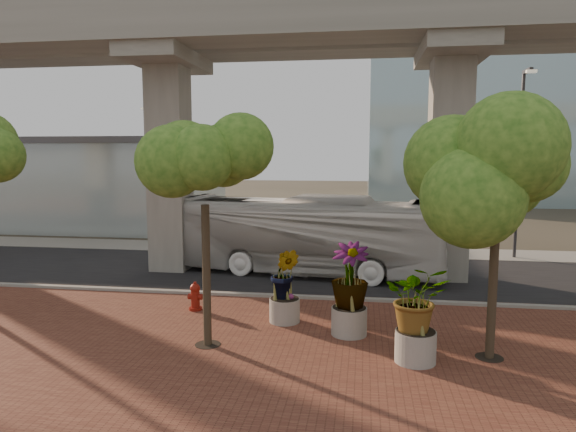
# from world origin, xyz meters

# --- Properties ---
(ground) EXTENTS (160.00, 160.00, 0.00)m
(ground) POSITION_xyz_m (0.00, 0.00, 0.00)
(ground) COLOR #3A372A
(ground) RESTS_ON ground
(brick_plaza) EXTENTS (70.00, 13.00, 0.06)m
(brick_plaza) POSITION_xyz_m (0.00, -8.00, 0.03)
(brick_plaza) COLOR brown
(brick_plaza) RESTS_ON ground
(asphalt_road) EXTENTS (90.00, 8.00, 0.04)m
(asphalt_road) POSITION_xyz_m (0.00, 2.00, 0.02)
(asphalt_road) COLOR black
(asphalt_road) RESTS_ON ground
(curb_strip) EXTENTS (70.00, 0.25, 0.16)m
(curb_strip) POSITION_xyz_m (0.00, -2.00, 0.08)
(curb_strip) COLOR gray
(curb_strip) RESTS_ON ground
(far_sidewalk) EXTENTS (90.00, 3.00, 0.06)m
(far_sidewalk) POSITION_xyz_m (0.00, 7.50, 0.03)
(far_sidewalk) COLOR gray
(far_sidewalk) RESTS_ON ground
(transit_viaduct) EXTENTS (72.00, 5.60, 12.40)m
(transit_viaduct) POSITION_xyz_m (0.00, 2.00, 7.29)
(transit_viaduct) COLOR gray
(transit_viaduct) RESTS_ON ground
(station_pavilion) EXTENTS (23.00, 13.00, 6.30)m
(station_pavilion) POSITION_xyz_m (-20.00, 16.00, 3.22)
(station_pavilion) COLOR #AABDC3
(station_pavilion) RESTS_ON ground
(transit_bus) EXTENTS (12.49, 4.81, 3.40)m
(transit_bus) POSITION_xyz_m (-0.05, 1.97, 1.70)
(transit_bus) COLOR silver
(transit_bus) RESTS_ON ground
(fire_hydrant) EXTENTS (0.48, 0.43, 0.95)m
(fire_hydrant) POSITION_xyz_m (-2.92, -3.91, 0.52)
(fire_hydrant) COLOR maroon
(fire_hydrant) RESTS_ON ground
(planter_front) EXTENTS (2.27, 2.27, 2.50)m
(planter_front) POSITION_xyz_m (3.92, -7.23, 1.58)
(planter_front) COLOR gray
(planter_front) RESTS_ON ground
(planter_right) EXTENTS (2.51, 2.51, 2.68)m
(planter_right) POSITION_xyz_m (2.22, -5.51, 1.68)
(planter_right) COLOR #ADA89C
(planter_right) RESTS_ON ground
(planter_left) EXTENTS (2.10, 2.10, 2.31)m
(planter_left) POSITION_xyz_m (0.21, -4.66, 1.46)
(planter_left) COLOR #9A948B
(planter_left) RESTS_ON ground
(street_tree_near_west) EXTENTS (3.50, 3.50, 6.47)m
(street_tree_near_west) POSITION_xyz_m (-1.57, -6.88, 4.91)
(street_tree_near_west) COLOR #423526
(street_tree_near_west) RESTS_ON ground
(street_tree_near_east) EXTENTS (4.01, 4.01, 6.52)m
(street_tree_near_east) POSITION_xyz_m (5.83, -6.68, 4.73)
(street_tree_near_east) COLOR #423526
(street_tree_near_east) RESTS_ON ground
(streetlamp_west) EXTENTS (0.38, 1.13, 7.77)m
(streetlamp_west) POSITION_xyz_m (-9.11, 7.39, 4.54)
(streetlamp_west) COLOR #2B2C30
(streetlamp_west) RESTS_ON ground
(streetlamp_east) EXTENTS (0.45, 1.33, 9.17)m
(streetlamp_east) POSITION_xyz_m (10.13, 6.82, 5.35)
(streetlamp_east) COLOR #2E2E33
(streetlamp_east) RESTS_ON ground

